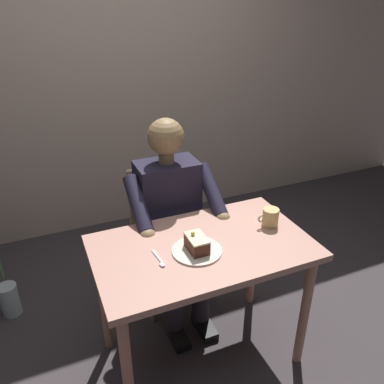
# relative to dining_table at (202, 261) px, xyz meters

# --- Properties ---
(ground_plane) EXTENTS (14.00, 14.00, 0.00)m
(ground_plane) POSITION_rel_dining_table_xyz_m (0.00, 0.00, -0.65)
(ground_plane) COLOR #3A3336
(cafe_rear_panel) EXTENTS (6.40, 0.12, 3.00)m
(cafe_rear_panel) POSITION_rel_dining_table_xyz_m (0.00, -1.71, 0.85)
(cafe_rear_panel) COLOR #C2A998
(cafe_rear_panel) RESTS_ON ground
(dining_table) EXTENTS (1.08, 0.64, 0.75)m
(dining_table) POSITION_rel_dining_table_xyz_m (0.00, 0.00, 0.00)
(dining_table) COLOR tan
(dining_table) RESTS_ON ground
(chair) EXTENTS (0.42, 0.42, 0.89)m
(chair) POSITION_rel_dining_table_xyz_m (0.00, -0.60, -0.16)
(chair) COLOR tan
(chair) RESTS_ON ground
(seated_person) EXTENTS (0.53, 0.58, 1.26)m
(seated_person) POSITION_rel_dining_table_xyz_m (0.00, -0.43, 0.00)
(seated_person) COLOR #1E1B2F
(seated_person) RESTS_ON ground
(dessert_plate) EXTENTS (0.24, 0.24, 0.01)m
(dessert_plate) POSITION_rel_dining_table_xyz_m (0.05, 0.04, 0.11)
(dessert_plate) COLOR silver
(dessert_plate) RESTS_ON dining_table
(cake_slice) EXTENTS (0.08, 0.13, 0.09)m
(cake_slice) POSITION_rel_dining_table_xyz_m (0.05, 0.04, 0.15)
(cake_slice) COLOR #4D2519
(cake_slice) RESTS_ON dessert_plate
(coffee_cup) EXTENTS (0.12, 0.09, 0.10)m
(coffee_cup) POSITION_rel_dining_table_xyz_m (-0.41, -0.03, 0.15)
(coffee_cup) COLOR tan
(coffee_cup) RESTS_ON dining_table
(dessert_spoon) EXTENTS (0.03, 0.14, 0.01)m
(dessert_spoon) POSITION_rel_dining_table_xyz_m (0.24, 0.04, 0.11)
(dessert_spoon) COLOR silver
(dessert_spoon) RESTS_ON dining_table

